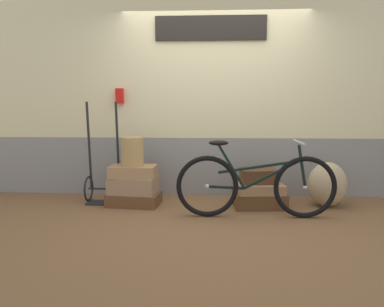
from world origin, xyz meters
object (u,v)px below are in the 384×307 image
(suitcase_1, at_px, (133,185))
(bicycle, at_px, (255,185))
(suitcase_2, at_px, (133,171))
(luggage_trolley, at_px, (104,181))
(suitcase_3, at_px, (259,199))
(suitcase_5, at_px, (258,176))
(suitcase_0, at_px, (134,199))
(burlap_sack, at_px, (327,184))
(wicker_basket, at_px, (132,151))
(suitcase_4, at_px, (260,188))

(suitcase_1, relative_size, bicycle, 0.32)
(suitcase_2, relative_size, luggage_trolley, 0.44)
(suitcase_2, distance_m, suitcase_3, 1.62)
(suitcase_5, bearing_deg, suitcase_2, 175.57)
(suitcase_0, relative_size, bicycle, 0.36)
(luggage_trolley, relative_size, burlap_sack, 2.33)
(suitcase_2, distance_m, wicker_basket, 0.25)
(suitcase_4, bearing_deg, suitcase_2, 174.11)
(suitcase_3, distance_m, bicycle, 0.55)
(suitcase_3, bearing_deg, suitcase_0, 177.41)
(suitcase_2, height_order, luggage_trolley, luggage_trolley)
(suitcase_2, relative_size, suitcase_4, 1.02)
(suitcase_5, bearing_deg, burlap_sack, -3.74)
(suitcase_4, relative_size, wicker_basket, 1.56)
(suitcase_3, bearing_deg, burlap_sack, -2.08)
(luggage_trolley, bearing_deg, suitcase_1, -18.11)
(suitcase_3, xyz_separation_m, suitcase_5, (-0.01, -0.00, 0.29))
(suitcase_2, height_order, burlap_sack, burlap_sack)
(suitcase_5, relative_size, burlap_sack, 0.76)
(suitcase_5, distance_m, wicker_basket, 1.60)
(suitcase_2, height_order, suitcase_4, suitcase_2)
(bicycle, bearing_deg, suitcase_0, 163.66)
(suitcase_2, xyz_separation_m, luggage_trolley, (-0.42, 0.14, -0.16))
(suitcase_0, xyz_separation_m, bicycle, (1.47, -0.43, 0.29))
(suitcase_2, bearing_deg, suitcase_4, 0.66)
(suitcase_5, height_order, luggage_trolley, luggage_trolley)
(burlap_sack, relative_size, bicycle, 0.31)
(luggage_trolley, bearing_deg, suitcase_3, -3.05)
(suitcase_1, relative_size, luggage_trolley, 0.45)
(suitcase_4, relative_size, burlap_sack, 1.00)
(luggage_trolley, distance_m, bicycle, 1.98)
(suitcase_0, height_order, luggage_trolley, luggage_trolley)
(suitcase_2, height_order, bicycle, bicycle)
(suitcase_3, relative_size, wicker_basket, 1.75)
(suitcase_0, xyz_separation_m, suitcase_4, (1.58, -0.00, 0.16))
(suitcase_2, distance_m, luggage_trolley, 0.47)
(suitcase_3, distance_m, wicker_basket, 1.70)
(suitcase_0, height_order, suitcase_4, suitcase_4)
(wicker_basket, bearing_deg, suitcase_1, -65.48)
(suitcase_5, height_order, burlap_sack, burlap_sack)
(suitcase_2, xyz_separation_m, burlap_sack, (2.43, 0.06, -0.16))
(suitcase_3, height_order, luggage_trolley, luggage_trolley)
(suitcase_5, bearing_deg, luggage_trolley, 171.35)
(suitcase_0, bearing_deg, suitcase_2, -160.38)
(suitcase_0, relative_size, suitcase_1, 1.10)
(suitcase_4, distance_m, luggage_trolley, 2.01)
(suitcase_0, relative_size, suitcase_3, 1.02)
(suitcase_2, bearing_deg, suitcase_1, 126.13)
(suitcase_4, bearing_deg, suitcase_5, 110.94)
(suitcase_0, relative_size, suitcase_5, 1.50)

